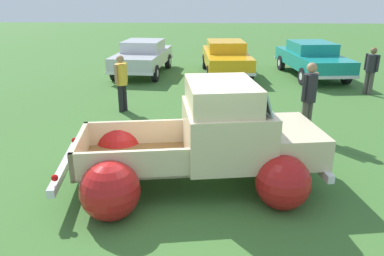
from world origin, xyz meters
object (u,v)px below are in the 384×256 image
show_car_2 (312,58)px  show_car_1 (226,56)px  spectator_0 (309,95)px  spectator_1 (371,68)px  show_car_0 (143,56)px  vintage_pickup_truck (211,145)px  spectator_2 (121,80)px

show_car_2 → show_car_1: bearing=-99.7°
show_car_1 → spectator_0: bearing=8.5°
spectator_1 → show_car_0: bearing=-55.9°
vintage_pickup_truck → spectator_0: 3.46m
show_car_0 → show_car_2: size_ratio=0.93×
show_car_2 → spectator_0: bearing=-21.3°
vintage_pickup_truck → show_car_2: bearing=57.7°
show_car_1 → spectator_1: size_ratio=2.80×
show_car_0 → spectator_1: size_ratio=2.77×
show_car_0 → show_car_2: same height
spectator_1 → spectator_2: size_ratio=0.97×
show_car_2 → spectator_1: size_ratio=2.97×
vintage_pickup_truck → spectator_0: (2.35, 2.52, 0.30)m
vintage_pickup_truck → show_car_2: vintage_pickup_truck is taller
show_car_1 → show_car_2: 3.63m
show_car_0 → spectator_2: size_ratio=2.69×
show_car_0 → spectator_0: 9.11m
show_car_1 → spectator_2: spectator_2 is taller
show_car_2 → spectator_2: size_ratio=2.88×
spectator_0 → spectator_2: (-4.97, 1.84, -0.10)m
vintage_pickup_truck → spectator_1: 8.70m
spectator_1 → spectator_2: spectator_2 is taller
vintage_pickup_truck → spectator_2: 5.10m
show_car_1 → spectator_1: spectator_1 is taller
spectator_0 → show_car_1: bearing=152.9°
show_car_2 → spectator_1: 3.24m
vintage_pickup_truck → spectator_2: size_ratio=2.89×
show_car_0 → show_car_1: same height
spectator_0 → spectator_1: bearing=103.1°
show_car_0 → spectator_0: (5.30, -7.40, 0.27)m
show_car_0 → spectator_1: (8.46, -3.21, 0.14)m
vintage_pickup_truck → spectator_1: bearing=42.1°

